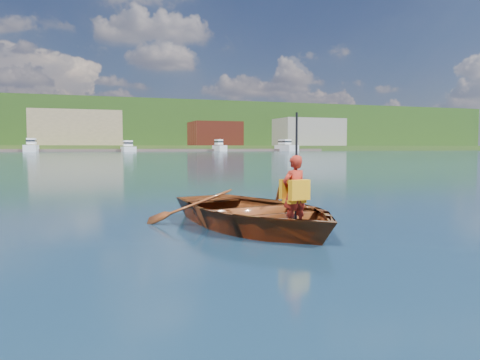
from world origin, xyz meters
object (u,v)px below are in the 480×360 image
at_px(rowboat, 254,212).
at_px(marina_yachts, 78,147).
at_px(child_paddler, 294,192).
at_px(dock, 92,150).

bearing_deg(rowboat, marina_yachts, 91.26).
xyz_separation_m(child_paddler, dock, (0.69, 149.57, -0.26)).
bearing_deg(dock, child_paddler, -90.26).
bearing_deg(rowboat, dock, 89.60).
xyz_separation_m(rowboat, child_paddler, (0.34, -0.85, 0.40)).
bearing_deg(marina_yachts, dock, 48.04).
distance_m(rowboat, child_paddler, 1.00).
relative_size(rowboat, marina_yachts, 0.03).
relative_size(rowboat, child_paddler, 2.53).
relative_size(rowboat, dock, 0.03).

